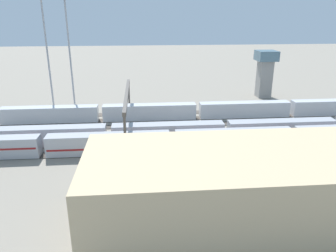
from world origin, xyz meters
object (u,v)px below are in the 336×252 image
signal_gantry (127,98)px  train_on_track_4 (168,132)px  train_on_track_1 (198,111)px  light_mast_0 (69,41)px  train_on_track_5 (161,142)px  light_mast_2 (46,41)px  control_tower (265,70)px  maintenance_shed (238,186)px

signal_gantry → train_on_track_4: bearing=138.6°
train_on_track_1 → train_on_track_4: size_ratio=0.80×
light_mast_0 → train_on_track_5: bearing=127.3°
light_mast_0 → light_mast_2: bearing=-1.1°
light_mast_2 → control_tower: 63.99m
train_on_track_1 → maintenance_shed: 42.40m
train_on_track_5 → maintenance_shed: (-8.19, 22.25, 2.58)m
light_mast_2 → maintenance_shed: size_ratio=0.78×
signal_gantry → train_on_track_1: bearing=-156.6°
maintenance_shed → train_on_track_4: bearing=-76.7°
signal_gantry → maintenance_shed: size_ratio=0.78×
light_mast_0 → train_on_track_1: bearing=166.2°
train_on_track_1 → light_mast_2: bearing=-12.0°
train_on_track_4 → maintenance_shed: bearing=103.3°
train_on_track_1 → control_tower: size_ratio=6.64×
train_on_track_5 → maintenance_shed: 23.85m
train_on_track_5 → train_on_track_1: size_ratio=1.45×
train_on_track_1 → maintenance_shed: (2.35, 42.25, 2.61)m
train_on_track_4 → light_mast_0: light_mast_0 is taller
train_on_track_5 → light_mast_2: light_mast_2 is taller
signal_gantry → light_mast_0: bearing=-46.6°
signal_gantry → control_tower: 50.28m
train_on_track_5 → signal_gantry: (6.75, -12.50, 5.51)m
light_mast_2 → control_tower: light_mast_2 is taller
train_on_track_4 → signal_gantry: bearing=-41.4°
train_on_track_4 → light_mast_2: bearing=-38.8°
train_on_track_5 → light_mast_0: (21.23, -27.83, 16.56)m
light_mast_0 → light_mast_2: 5.53m
signal_gantry → train_on_track_5: bearing=118.4°
signal_gantry → control_tower: (-41.92, -27.75, 0.82)m
signal_gantry → light_mast_2: bearing=-37.6°
signal_gantry → maintenance_shed: maintenance_shed is taller
train_on_track_5 → control_tower: (-35.17, -40.25, 6.33)m
control_tower → maintenance_shed: bearing=66.7°
light_mast_2 → maintenance_shed: light_mast_2 is taller
train_on_track_5 → light_mast_2: 42.15m
maintenance_shed → control_tower: (-26.98, -62.50, 3.75)m
light_mast_0 → control_tower: light_mast_0 is taller
light_mast_0 → light_mast_2: light_mast_2 is taller
train_on_track_4 → signal_gantry: signal_gantry is taller
light_mast_0 → train_on_track_4: bearing=135.2°
control_tower → light_mast_2: bearing=11.2°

